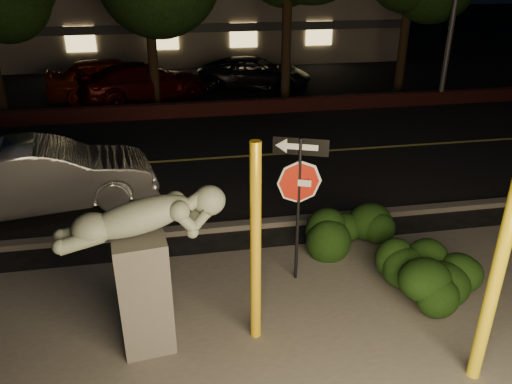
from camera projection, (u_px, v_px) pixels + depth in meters
ground at (232, 125)px, 16.86m from camera, size 90.00×90.00×0.00m
patio at (338, 354)px, 7.05m from camera, size 14.00×6.00×0.02m
road at (246, 156)px, 14.19m from camera, size 80.00×8.00×0.01m
lane_marking at (246, 156)px, 14.18m from camera, size 80.00×0.12×0.00m
curb at (278, 222)px, 10.51m from camera, size 80.00×0.25×0.12m
brick_wall at (227, 108)px, 17.92m from camera, size 40.00×0.35×0.50m
parking_lot at (211, 80)px, 23.10m from camera, size 40.00×12.00×0.01m
building at (197, 17)px, 29.38m from camera, size 22.00×10.20×4.00m
yellow_pole_left at (256, 247)px, 6.78m from camera, size 0.15×0.15×3.05m
yellow_pole_right at (498, 271)px, 6.00m from camera, size 0.17×0.17×3.36m
signpost at (299, 183)px, 7.98m from camera, size 0.82×0.35×2.59m
sculpture at (143, 257)px, 6.67m from camera, size 2.24×0.84×2.39m
hedge_center at (344, 225)px, 9.54m from camera, size 1.96×1.15×0.96m
hedge_right at (414, 259)px, 8.43m from camera, size 1.53×0.91×0.97m
hedge_far_right at (449, 279)px, 7.90m from camera, size 1.62×1.30×0.98m
silver_sedan at (44, 176)px, 10.94m from camera, size 4.93×2.47×1.55m
parked_car_red at (112, 79)px, 19.60m from camera, size 5.09×2.37×1.69m
parked_car_darkred at (143, 82)px, 19.53m from camera, size 5.55×3.86×1.49m
parked_car_dark at (255, 73)px, 21.37m from camera, size 5.22×3.49×1.33m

